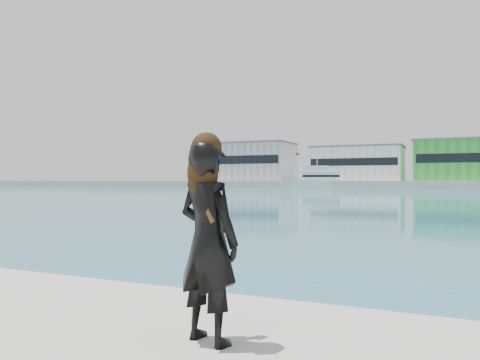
# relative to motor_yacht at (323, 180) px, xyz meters

# --- Properties ---
(far_quay) EXTENTS (320.00, 40.00, 2.00)m
(far_quay) POSITION_rel_motor_yacht_xyz_m (27.85, 18.40, -1.13)
(far_quay) COLOR #9E9E99
(far_quay) RESTS_ON ground
(warehouse_grey_left) EXTENTS (26.52, 16.36, 11.50)m
(warehouse_grey_left) POSITION_rel_motor_yacht_xyz_m (-27.15, 16.38, 5.63)
(warehouse_grey_left) COLOR gray
(warehouse_grey_left) RESTS_ON far_quay
(warehouse_white) EXTENTS (24.48, 15.35, 9.50)m
(warehouse_white) POSITION_rel_motor_yacht_xyz_m (5.85, 16.38, 4.63)
(warehouse_white) COLOR silver
(warehouse_white) RESTS_ON far_quay
(warehouse_green) EXTENTS (30.60, 16.36, 10.50)m
(warehouse_green) POSITION_rel_motor_yacht_xyz_m (35.85, 16.38, 5.13)
(warehouse_green) COLOR green
(warehouse_green) RESTS_ON far_quay
(flagpole_left) EXTENTS (1.28, 0.16, 8.00)m
(flagpole_left) POSITION_rel_motor_yacht_xyz_m (-10.06, 9.40, 4.41)
(flagpole_left) COLOR silver
(flagpole_left) RESTS_ON far_quay
(motor_yacht) EXTENTS (16.84, 8.70, 7.57)m
(motor_yacht) POSITION_rel_motor_yacht_xyz_m (0.00, 0.00, 0.00)
(motor_yacht) COLOR silver
(motor_yacht) RESTS_ON ground
(buoy_far) EXTENTS (0.50, 0.50, 0.50)m
(buoy_far) POSITION_rel_motor_yacht_xyz_m (5.22, -17.93, -2.13)
(buoy_far) COLOR #DBDA0B
(buoy_far) RESTS_ON ground
(woman) EXTENTS (0.75, 0.60, 1.91)m
(woman) POSITION_rel_motor_yacht_xyz_m (27.36, -112.31, -0.36)
(woman) COLOR black
(woman) RESTS_ON near_quay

